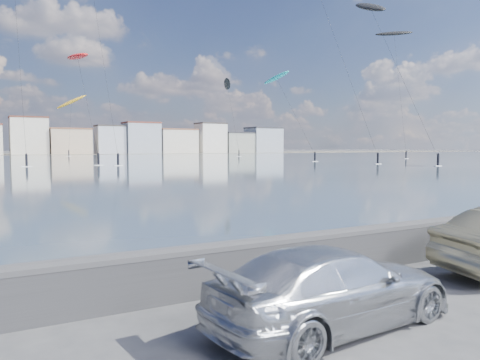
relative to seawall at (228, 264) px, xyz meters
name	(u,v)px	position (x,y,z in m)	size (l,w,h in m)	color
ground	(308,340)	(0.00, -2.70, -0.58)	(700.00, 700.00, 0.00)	#333335
bay_water	(10,162)	(0.00, 88.80, -0.58)	(500.00, 177.00, 0.00)	#33474E
seawall	(228,264)	(0.00, 0.00, 0.00)	(400.00, 0.36, 1.08)	#28282B
far_buildings	(0,138)	(1.31, 183.30, 5.44)	(240.79, 13.26, 14.60)	#B7C6BC
car_silver	(333,287)	(0.69, -2.45, 0.09)	(1.87, 4.61, 1.34)	silver
kitesurfer_2	(371,9)	(53.24, 51.00, 25.35)	(6.56, 16.79, 28.61)	black
kitesurfer_4	(78,58)	(10.40, 75.87, 17.50)	(3.80, 13.61, 19.35)	red
kitesurfer_5	(394,35)	(89.54, 79.92, 31.08)	(9.34, 11.77, 33.11)	black
kitesurfer_7	(71,102)	(22.10, 156.22, 17.13)	(10.15, 16.71, 20.92)	#BF8C19
kitesurfer_8	(277,79)	(50.92, 75.78, 16.67)	(5.07, 14.44, 19.07)	#19BFBF
kitesurfer_14	(227,86)	(62.22, 120.60, 21.08)	(5.35, 10.37, 24.18)	black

